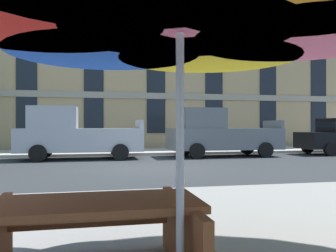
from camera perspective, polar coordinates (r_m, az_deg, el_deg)
The scene contains 7 objects.
ground_plane at distance 11.68m, azimuth -3.11°, elevation -6.85°, with size 120.00×120.00×0.00m, color #2D3033.
sidewalk_far at distance 18.40m, azimuth -6.37°, elevation -4.19°, with size 56.00×3.60×0.12m, color #B2ADA3.
apartment_building at distance 27.33m, azimuth -8.09°, elevation 13.94°, with size 36.25×12.08×16.00m.
pickup_silver at distance 15.19m, azimuth -14.92°, elevation -1.40°, with size 5.10×2.12×2.20m.
pickup_gray at distance 16.17m, azimuth 8.33°, elevation -1.33°, with size 5.10×2.12×2.20m.
patio_umbrella at distance 2.69m, azimuth 1.97°, elevation 19.30°, with size 3.87×3.59×2.55m.
picnic_table at distance 3.05m, azimuth -12.60°, elevation -17.01°, with size 1.80×1.52×0.77m.
Camera 1 is at (-1.78, -11.46, 1.37)m, focal length 37.34 mm.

